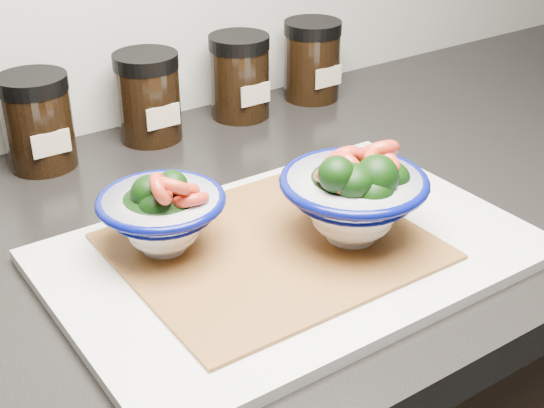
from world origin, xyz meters
TOP-DOWN VIEW (x-y plane):
  - countertop at (0.00, 1.45)m, footprint 3.50×0.60m
  - cutting_board at (0.07, 1.35)m, footprint 0.45×0.30m
  - bamboo_mat at (0.05, 1.36)m, footprint 0.28×0.24m
  - bowl_left at (-0.03, 1.42)m, footprint 0.12×0.12m
  - bowl_right at (0.13, 1.33)m, footprint 0.14×0.14m
  - spice_jar_b at (-0.06, 1.69)m, footprint 0.08×0.08m
  - spice_jar_c at (0.09, 1.69)m, footprint 0.08×0.08m
  - spice_jar_d at (0.22, 1.69)m, footprint 0.08×0.08m
  - spice_jar_e at (0.35, 1.69)m, footprint 0.08×0.08m

SIDE VIEW (x-z plane):
  - countertop at x=0.00m, z-range 0.86..0.90m
  - cutting_board at x=0.07m, z-range 0.90..0.91m
  - bamboo_mat at x=0.05m, z-range 0.91..0.92m
  - bowl_left at x=-0.03m, z-range 0.91..1.00m
  - spice_jar_b at x=-0.06m, z-range 0.90..1.01m
  - spice_jar_c at x=0.09m, z-range 0.90..1.01m
  - spice_jar_d at x=0.22m, z-range 0.90..1.01m
  - spice_jar_e at x=0.35m, z-range 0.90..1.01m
  - bowl_right at x=0.13m, z-range 0.91..1.01m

